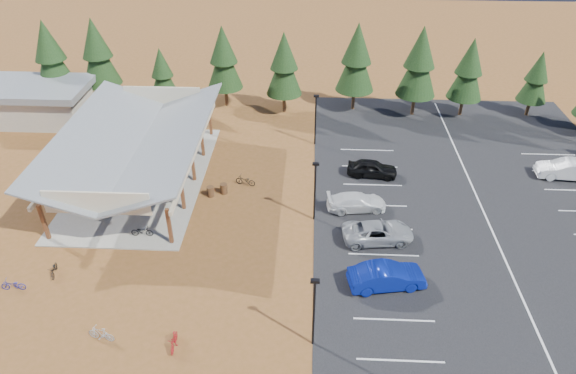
{
  "coord_description": "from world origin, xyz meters",
  "views": [
    {
      "loc": [
        4.52,
        -29.9,
        24.48
      ],
      "look_at": [
        2.89,
        3.57,
        1.89
      ],
      "focal_mm": 32.0,
      "sensor_mm": 36.0,
      "label": 1
    }
  ],
  "objects_px": {
    "bike_2": "(120,154)",
    "lamp_post_1": "(315,187)",
    "bike_1": "(98,186)",
    "car_4": "(372,168)",
    "bike_6": "(165,167)",
    "car_2": "(378,232)",
    "lamp_post_2": "(316,116)",
    "trash_bin_0": "(224,189)",
    "bike_pavilion": "(136,141)",
    "bike_16": "(245,181)",
    "bike_4": "(142,231)",
    "bike_7": "(166,146)",
    "bike_13": "(101,334)",
    "bike_8": "(54,270)",
    "bike_3": "(131,131)",
    "car_9": "(567,169)",
    "bike_5": "(149,181)",
    "bike_10": "(13,285)",
    "car_1": "(387,276)",
    "bike_11": "(174,341)",
    "car_3": "(357,202)",
    "outbuilding": "(37,102)",
    "bike_0": "(94,213)",
    "trash_bin_1": "(211,191)",
    "lamp_post_0": "(314,308)"
  },
  "relations": [
    {
      "from": "lamp_post_0",
      "to": "bike_3",
      "type": "distance_m",
      "value": 30.84
    },
    {
      "from": "bike_8",
      "to": "car_4",
      "type": "relative_size",
      "value": 0.35
    },
    {
      "from": "bike_1",
      "to": "car_4",
      "type": "xyz_separation_m",
      "value": [
        23.05,
        3.74,
        0.14
      ]
    },
    {
      "from": "lamp_post_2",
      "to": "bike_11",
      "type": "relative_size",
      "value": 3.22
    },
    {
      "from": "bike_0",
      "to": "bike_10",
      "type": "bearing_deg",
      "value": 179.37
    },
    {
      "from": "bike_7",
      "to": "bike_10",
      "type": "bearing_deg",
      "value": 176.26
    },
    {
      "from": "bike_5",
      "to": "bike_6",
      "type": "xyz_separation_m",
      "value": [
        0.79,
        2.34,
        -0.05
      ]
    },
    {
      "from": "bike_4",
      "to": "bike_5",
      "type": "distance_m",
      "value": 6.76
    },
    {
      "from": "bike_6",
      "to": "bike_10",
      "type": "height_order",
      "value": "bike_6"
    },
    {
      "from": "trash_bin_0",
      "to": "bike_1",
      "type": "relative_size",
      "value": 0.51
    },
    {
      "from": "bike_2",
      "to": "car_1",
      "type": "relative_size",
      "value": 0.34
    },
    {
      "from": "trash_bin_1",
      "to": "bike_16",
      "type": "relative_size",
      "value": 0.52
    },
    {
      "from": "trash_bin_1",
      "to": "car_9",
      "type": "height_order",
      "value": "car_9"
    },
    {
      "from": "bike_5",
      "to": "bike_13",
      "type": "bearing_deg",
      "value": -168.9
    },
    {
      "from": "trash_bin_0",
      "to": "car_2",
      "type": "relative_size",
      "value": 0.17
    },
    {
      "from": "bike_0",
      "to": "bike_13",
      "type": "bearing_deg",
      "value": -140.9
    },
    {
      "from": "bike_3",
      "to": "car_2",
      "type": "height_order",
      "value": "car_2"
    },
    {
      "from": "bike_pavilion",
      "to": "bike_8",
      "type": "xyz_separation_m",
      "value": [
        -2.6,
        -12.0,
        -3.43
      ]
    },
    {
      "from": "bike_4",
      "to": "bike_2",
      "type": "bearing_deg",
      "value": 24.55
    },
    {
      "from": "lamp_post_0",
      "to": "bike_4",
      "type": "distance_m",
      "value": 15.9
    },
    {
      "from": "bike_2",
      "to": "lamp_post_1",
      "type": "bearing_deg",
      "value": -125.66
    },
    {
      "from": "trash_bin_0",
      "to": "car_1",
      "type": "distance_m",
      "value": 16.07
    },
    {
      "from": "trash_bin_0",
      "to": "outbuilding",
      "type": "bearing_deg",
      "value": 149.18
    },
    {
      "from": "bike_5",
      "to": "car_3",
      "type": "relative_size",
      "value": 0.36
    },
    {
      "from": "bike_2",
      "to": "bike_5",
      "type": "relative_size",
      "value": 0.99
    },
    {
      "from": "bike_6",
      "to": "car_9",
      "type": "height_order",
      "value": "car_9"
    },
    {
      "from": "bike_2",
      "to": "bike_16",
      "type": "height_order",
      "value": "bike_2"
    },
    {
      "from": "trash_bin_0",
      "to": "bike_pavilion",
      "type": "bearing_deg",
      "value": 166.46
    },
    {
      "from": "bike_3",
      "to": "car_4",
      "type": "bearing_deg",
      "value": -87.21
    },
    {
      "from": "bike_8",
      "to": "bike_3",
      "type": "bearing_deg",
      "value": 78.35
    },
    {
      "from": "bike_13",
      "to": "car_2",
      "type": "distance_m",
      "value": 19.81
    },
    {
      "from": "bike_8",
      "to": "bike_13",
      "type": "distance_m",
      "value": 7.42
    },
    {
      "from": "lamp_post_0",
      "to": "bike_3",
      "type": "relative_size",
      "value": 3.11
    },
    {
      "from": "trash_bin_1",
      "to": "bike_3",
      "type": "height_order",
      "value": "bike_3"
    },
    {
      "from": "bike_16",
      "to": "car_1",
      "type": "bearing_deg",
      "value": 57.06
    },
    {
      "from": "car_2",
      "to": "lamp_post_2",
      "type": "bearing_deg",
      "value": 11.1
    },
    {
      "from": "trash_bin_0",
      "to": "bike_4",
      "type": "distance_m",
      "value": 7.93
    },
    {
      "from": "bike_1",
      "to": "bike_7",
      "type": "bearing_deg",
      "value": -14.16
    },
    {
      "from": "lamp_post_2",
      "to": "bike_16",
      "type": "xyz_separation_m",
      "value": [
        -5.9,
        -7.5,
        -2.52
      ]
    },
    {
      "from": "bike_pavilion",
      "to": "bike_8",
      "type": "relative_size",
      "value": 12.85
    },
    {
      "from": "bike_16",
      "to": "car_9",
      "type": "height_order",
      "value": "car_9"
    },
    {
      "from": "bike_pavilion",
      "to": "bike_1",
      "type": "xyz_separation_m",
      "value": [
        -3.02,
        -2.23,
        -3.19
      ]
    },
    {
      "from": "bike_6",
      "to": "lamp_post_1",
      "type": "bearing_deg",
      "value": -95.55
    },
    {
      "from": "bike_6",
      "to": "car_1",
      "type": "distance_m",
      "value": 22.36
    },
    {
      "from": "bike_4",
      "to": "car_2",
      "type": "distance_m",
      "value": 17.43
    },
    {
      "from": "bike_3",
      "to": "bike_8",
      "type": "relative_size",
      "value": 1.09
    },
    {
      "from": "bike_7",
      "to": "bike_13",
      "type": "relative_size",
      "value": 0.87
    },
    {
      "from": "bike_4",
      "to": "bike_13",
      "type": "height_order",
      "value": "bike_13"
    },
    {
      "from": "lamp_post_1",
      "to": "trash_bin_0",
      "type": "xyz_separation_m",
      "value": [
        -7.56,
        3.21,
        -2.53
      ]
    },
    {
      "from": "lamp_post_1",
      "to": "bike_13",
      "type": "distance_m",
      "value": 17.68
    }
  ]
}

